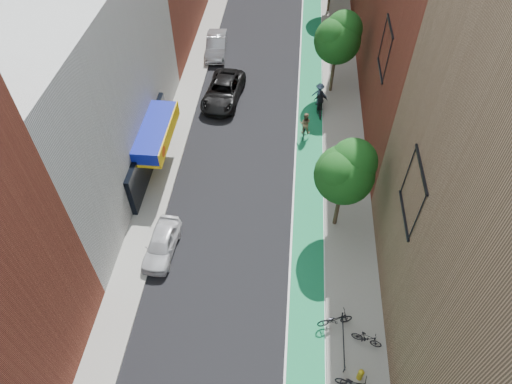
% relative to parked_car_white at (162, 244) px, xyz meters
% --- Properties ---
extents(ground, '(160.00, 160.00, 0.00)m').
position_rel_parked_car_white_xyz_m(ground, '(4.52, -7.10, -0.67)').
color(ground, black).
rests_on(ground, ground).
extents(bike_lane, '(2.00, 68.00, 0.01)m').
position_rel_parked_car_white_xyz_m(bike_lane, '(8.52, 18.90, -0.66)').
color(bike_lane, '#15794F').
rests_on(bike_lane, ground).
extents(sidewalk_left, '(2.00, 68.00, 0.15)m').
position_rel_parked_car_white_xyz_m(sidewalk_left, '(-1.48, 18.90, -0.60)').
color(sidewalk_left, gray).
rests_on(sidewalk_left, ground).
extents(sidewalk_right, '(3.00, 68.00, 0.15)m').
position_rel_parked_car_white_xyz_m(sidewalk_right, '(11.02, 18.90, -0.60)').
color(sidewalk_right, gray).
rests_on(sidewalk_right, ground).
extents(building_left_white, '(8.00, 20.00, 12.00)m').
position_rel_parked_car_white_xyz_m(building_left_white, '(-6.48, 6.90, 5.33)').
color(building_left_white, silver).
rests_on(building_left_white, ground).
extents(tree_near, '(3.40, 3.36, 6.42)m').
position_rel_parked_car_white_xyz_m(tree_near, '(10.16, 2.92, 3.98)').
color(tree_near, '#332619').
rests_on(tree_near, ground).
extents(tree_mid, '(3.55, 3.53, 6.74)m').
position_rel_parked_car_white_xyz_m(tree_mid, '(10.16, 16.92, 4.22)').
color(tree_mid, '#332619').
rests_on(tree_mid, ground).
extents(parked_car_white, '(1.81, 4.02, 1.34)m').
position_rel_parked_car_white_xyz_m(parked_car_white, '(0.00, 0.00, 0.00)').
color(parked_car_white, silver).
rests_on(parked_car_white, ground).
extents(parked_car_black, '(3.24, 6.04, 1.61)m').
position_rel_parked_car_white_xyz_m(parked_car_black, '(1.52, 15.04, 0.14)').
color(parked_car_black, black).
rests_on(parked_car_black, ground).
extents(parked_car_silver, '(2.05, 4.95, 1.59)m').
position_rel_parked_car_white_xyz_m(parked_car_silver, '(-0.08, 21.98, 0.13)').
color(parked_car_silver, '#999DA1').
rests_on(parked_car_silver, ground).
extents(cyclist_lane_near, '(0.90, 1.55, 2.05)m').
position_rel_parked_car_white_xyz_m(cyclist_lane_near, '(8.07, 11.08, 0.24)').
color(cyclist_lane_near, black).
rests_on(cyclist_lane_near, ground).
extents(cyclist_lane_mid, '(1.06, 1.82, 2.11)m').
position_rel_parked_car_white_xyz_m(cyclist_lane_mid, '(9.22, 13.88, 0.12)').
color(cyclist_lane_mid, black).
rests_on(cyclist_lane_mid, ground).
extents(cyclist_lane_far, '(1.23, 1.91, 2.14)m').
position_rel_parked_car_white_xyz_m(cyclist_lane_far, '(9.12, 14.72, 0.27)').
color(cyclist_lane_far, black).
rests_on(cyclist_lane_far, ground).
extents(parked_bike_near, '(1.98, 1.15, 0.98)m').
position_rel_parked_car_white_xyz_m(parked_bike_near, '(9.92, -3.83, -0.03)').
color(parked_bike_near, black).
rests_on(parked_bike_near, sidewalk_right).
extents(parked_bike_mid, '(1.61, 0.91, 0.93)m').
position_rel_parked_car_white_xyz_m(parked_bike_mid, '(11.48, -4.72, -0.05)').
color(parked_bike_mid, black).
rests_on(parked_bike_mid, sidewalk_right).
extents(parked_bike_far, '(1.84, 0.92, 0.92)m').
position_rel_parked_car_white_xyz_m(parked_bike_far, '(10.72, -6.95, -0.06)').
color(parked_bike_far, black).
rests_on(parked_bike_far, sidewalk_right).
extents(fire_hydrant, '(0.29, 0.29, 0.83)m').
position_rel_parked_car_white_xyz_m(fire_hydrant, '(11.05, -6.51, -0.08)').
color(fire_hydrant, gold).
rests_on(fire_hydrant, sidewalk_right).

